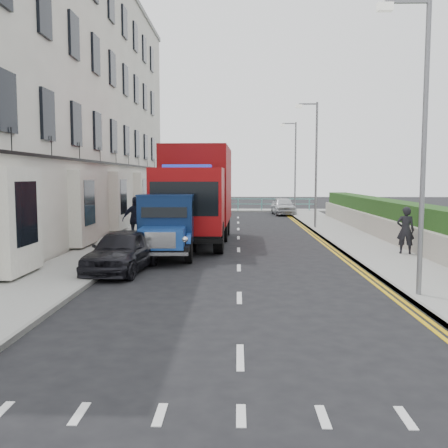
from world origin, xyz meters
The scene contains 21 objects.
ground centered at (0.00, 0.00, 0.00)m, with size 120.00×120.00×0.00m, color black.
pavement_west centered at (-5.20, 9.00, 0.06)m, with size 2.40×38.00×0.12m, color gray.
pavement_east centered at (5.30, 9.00, 0.06)m, with size 2.60×38.00×0.12m, color gray.
promenade centered at (0.00, 29.00, 0.06)m, with size 30.00×2.50×0.12m, color gray.
sea_plane centered at (0.00, 60.00, 0.00)m, with size 120.00×120.00×0.00m, color slate.
terrace_west centered at (-9.47, 13.00, 7.17)m, with size 6.31×30.20×14.25m.
garden_east centered at (7.21, 9.00, 0.90)m, with size 1.45×28.00×1.75m.
seafront_railing centered at (0.00, 28.20, 0.58)m, with size 13.00×0.08×1.11m.
lamp_near centered at (4.18, -2.00, 4.00)m, with size 1.23×0.18×7.00m.
lamp_mid centered at (4.18, 14.00, 4.00)m, with size 1.23×0.18×7.00m.
lamp_far centered at (4.18, 24.00, 4.00)m, with size 1.23×0.18×7.00m.
bedford_lorry centered at (-2.56, 3.62, 1.05)m, with size 2.07×4.89×2.28m.
red_lorry centered at (-1.87, 8.27, 2.28)m, with size 2.95×8.23×4.27m.
parked_car_front centered at (-3.60, 1.26, 0.66)m, with size 1.56×3.87×1.32m, color black.
parked_car_mid centered at (-3.60, 12.00, 0.70)m, with size 1.49×4.27×1.41m, color #66ADDB.
parked_car_rear centered at (-2.60, 14.62, 0.74)m, with size 2.06×5.07×1.47m, color #99999D.
seafront_car_left centered at (-3.13, 24.85, 0.82)m, with size 2.71×5.89×1.64m, color black.
seafront_car_right centered at (3.50, 24.82, 0.68)m, with size 1.61×4.01×1.37m, color silver.
pedestrian_east_near centered at (6.10, 4.42, 0.98)m, with size 0.63×0.41×1.73m, color black.
pedestrian_west_near centered at (-4.40, 7.31, 1.10)m, with size 1.15×0.48×1.96m, color black.
pedestrian_west_far centered at (-4.40, 16.36, 0.99)m, with size 0.85×0.55×1.74m, color #443231.
Camera 1 is at (-0.05, -13.86, 2.92)m, focal length 40.00 mm.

